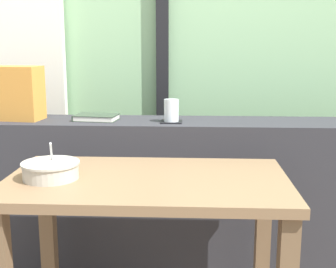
{
  "coord_description": "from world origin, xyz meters",
  "views": [
    {
      "loc": [
        0.16,
        -1.62,
        1.21
      ],
      "look_at": [
        0.05,
        0.49,
        0.78
      ],
      "focal_mm": 48.85,
      "sensor_mm": 36.0,
      "label": 1
    }
  ],
  "objects_px": {
    "soup_bowl": "(51,170)",
    "coaster_square": "(171,122)",
    "breakfast_table": "(148,213)",
    "juice_glass": "(171,111)",
    "throw_pillow": "(9,93)",
    "closed_book": "(96,117)"
  },
  "relations": [
    {
      "from": "breakfast_table",
      "to": "coaster_square",
      "type": "relative_size",
      "value": 10.24
    },
    {
      "from": "soup_bowl",
      "to": "breakfast_table",
      "type": "bearing_deg",
      "value": 5.02
    },
    {
      "from": "breakfast_table",
      "to": "juice_glass",
      "type": "height_order",
      "value": "juice_glass"
    },
    {
      "from": "soup_bowl",
      "to": "coaster_square",
      "type": "bearing_deg",
      "value": 54.58
    },
    {
      "from": "juice_glass",
      "to": "throw_pillow",
      "type": "distance_m",
      "value": 0.8
    },
    {
      "from": "breakfast_table",
      "to": "closed_book",
      "type": "distance_m",
      "value": 0.71
    },
    {
      "from": "juice_glass",
      "to": "closed_book",
      "type": "xyz_separation_m",
      "value": [
        -0.37,
        0.04,
        -0.04
      ]
    },
    {
      "from": "soup_bowl",
      "to": "juice_glass",
      "type": "bearing_deg",
      "value": 54.58
    },
    {
      "from": "closed_book",
      "to": "throw_pillow",
      "type": "xyz_separation_m",
      "value": [
        -0.43,
        0.0,
        0.12
      ]
    },
    {
      "from": "soup_bowl",
      "to": "closed_book",
      "type": "bearing_deg",
      "value": 86.42
    },
    {
      "from": "coaster_square",
      "to": "closed_book",
      "type": "distance_m",
      "value": 0.37
    },
    {
      "from": "coaster_square",
      "to": "juice_glass",
      "type": "height_order",
      "value": "juice_glass"
    },
    {
      "from": "breakfast_table",
      "to": "throw_pillow",
      "type": "relative_size",
      "value": 3.2
    },
    {
      "from": "closed_book",
      "to": "soup_bowl",
      "type": "xyz_separation_m",
      "value": [
        -0.04,
        -0.61,
        -0.09
      ]
    },
    {
      "from": "coaster_square",
      "to": "throw_pillow",
      "type": "height_order",
      "value": "throw_pillow"
    },
    {
      "from": "juice_glass",
      "to": "closed_book",
      "type": "distance_m",
      "value": 0.37
    },
    {
      "from": "closed_book",
      "to": "juice_glass",
      "type": "bearing_deg",
      "value": -6.36
    },
    {
      "from": "closed_book",
      "to": "throw_pillow",
      "type": "distance_m",
      "value": 0.44
    },
    {
      "from": "breakfast_table",
      "to": "soup_bowl",
      "type": "bearing_deg",
      "value": -174.98
    },
    {
      "from": "breakfast_table",
      "to": "throw_pillow",
      "type": "bearing_deg",
      "value": 141.41
    },
    {
      "from": "coaster_square",
      "to": "throw_pillow",
      "type": "bearing_deg",
      "value": 176.74
    },
    {
      "from": "throw_pillow",
      "to": "soup_bowl",
      "type": "distance_m",
      "value": 0.76
    }
  ]
}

